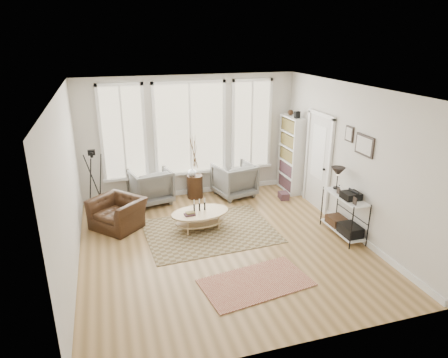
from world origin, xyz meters
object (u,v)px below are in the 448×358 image
object	(u,v)px
armchair_right	(234,180)
side_table	(194,168)
accent_chair	(118,213)
bookcase	(291,154)
low_shelf	(344,211)
coffee_table	(200,216)
armchair_left	(150,186)

from	to	relation	value
armchair_right	side_table	distance (m)	1.03
accent_chair	bookcase	bearing A→B (deg)	58.60
low_shelf	accent_chair	bearing A→B (deg)	158.77
low_shelf	coffee_table	distance (m)	2.86
accent_chair	coffee_table	bearing A→B (deg)	27.50
bookcase	side_table	xyz separation A→B (m)	(-2.41, 0.22, -0.19)
bookcase	armchair_left	bearing A→B (deg)	176.31
low_shelf	side_table	world-z (taller)	side_table
bookcase	armchair_left	world-z (taller)	bookcase
armchair_right	accent_chair	world-z (taller)	armchair_right
low_shelf	armchair_left	distance (m)	4.39
low_shelf	armchair_left	xyz separation A→B (m)	(-3.43, 2.75, -0.10)
low_shelf	accent_chair	distance (m)	4.54
low_shelf	accent_chair	world-z (taller)	low_shelf
low_shelf	coffee_table	bearing A→B (deg)	157.76
coffee_table	armchair_right	bearing A→B (deg)	50.93
bookcase	accent_chair	distance (m)	4.42
coffee_table	armchair_left	world-z (taller)	armchair_left
coffee_table	accent_chair	bearing A→B (deg)	160.47
bookcase	accent_chair	xyz separation A→B (m)	(-4.29, -0.88, -0.64)
armchair_left	side_table	distance (m)	1.13
coffee_table	accent_chair	world-z (taller)	accent_chair
armchair_left	accent_chair	bearing A→B (deg)	41.09
bookcase	armchair_right	world-z (taller)	bookcase
side_table	bookcase	bearing A→B (deg)	-5.32
bookcase	armchair_right	size ratio (longest dim) A/B	2.28
side_table	low_shelf	bearing A→B (deg)	-49.34
coffee_table	armchair_left	size ratio (longest dim) A/B	1.38
armchair_left	armchair_right	size ratio (longest dim) A/B	1.01
bookcase	accent_chair	bearing A→B (deg)	-168.43
low_shelf	coffee_table	xyz separation A→B (m)	(-2.64, 1.08, -0.22)
armchair_right	side_table	xyz separation A→B (m)	(-0.95, 0.15, 0.35)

